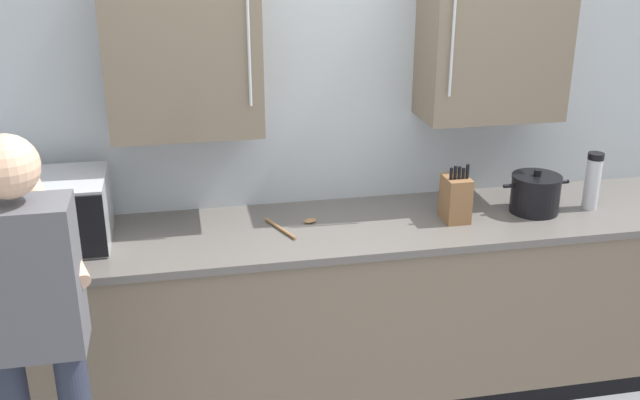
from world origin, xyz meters
name	(u,v)px	position (x,y,z in m)	size (l,w,h in m)	color
back_wall_tiled	(336,107)	(0.00, 1.03, 1.37)	(4.14, 0.44, 2.54)	#B2BCC1
counter_unit	(349,310)	(0.00, 0.70, 0.45)	(3.70, 0.66, 0.90)	#756651
microwave_oven	(29,214)	(-1.39, 0.74, 1.05)	(0.73, 0.80, 0.30)	#B7BABF
thermos_flask	(593,181)	(1.18, 0.67, 1.04)	(0.08, 0.08, 0.28)	#B7BABF
knife_block	(456,198)	(0.49, 0.66, 1.01)	(0.11, 0.15, 0.28)	brown
wooden_spoon	(294,225)	(-0.26, 0.72, 0.91)	(0.24, 0.25, 0.02)	#A37547
stock_pot	(535,194)	(0.90, 0.68, 0.99)	(0.33, 0.23, 0.21)	black
person_figure	(32,325)	(-1.27, -0.09, 0.98)	(0.44, 0.63, 1.64)	#282D3D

